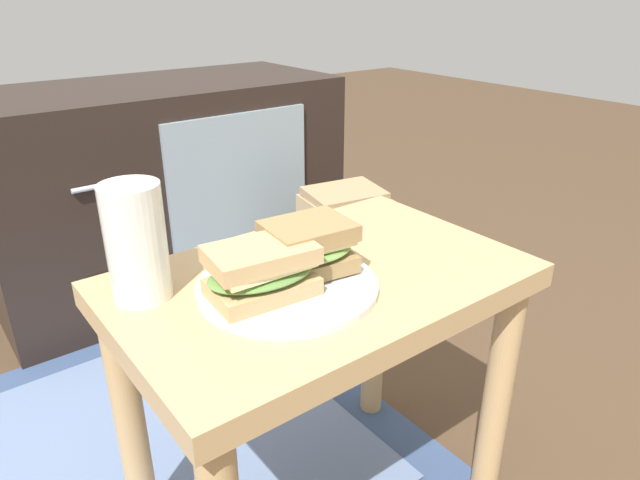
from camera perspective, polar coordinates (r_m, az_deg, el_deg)
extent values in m
cube|color=tan|center=(0.80, 0.06, -4.42)|extent=(0.56, 0.36, 0.04)
cylinder|color=tan|center=(1.00, 17.15, -14.97)|extent=(0.04, 0.04, 0.43)
cylinder|color=tan|center=(0.95, -18.21, -17.53)|extent=(0.04, 0.04, 0.43)
cylinder|color=tan|center=(1.15, 5.42, -8.16)|extent=(0.04, 0.04, 0.43)
cube|color=black|center=(1.70, -15.16, 5.09)|extent=(0.96, 0.44, 0.58)
cube|color=#8C9EA8|center=(1.55, -7.82, 4.36)|extent=(0.41, 0.01, 0.44)
cylinder|color=silver|center=(1.38, -21.90, 4.82)|extent=(0.08, 0.01, 0.01)
cylinder|color=silver|center=(1.46, -20.58, -3.33)|extent=(0.08, 0.01, 0.01)
cube|color=#384C72|center=(1.21, -17.83, -20.07)|extent=(0.97, 0.88, 0.01)
cube|color=slate|center=(1.20, -17.86, -19.92)|extent=(0.80, 0.72, 0.00)
cylinder|color=silver|center=(0.75, -3.26, -4.58)|extent=(0.24, 0.24, 0.01)
cube|color=tan|center=(0.71, -5.76, -4.63)|extent=(0.13, 0.09, 0.02)
ellipsoid|color=#608C42|center=(0.70, -5.82, -3.28)|extent=(0.14, 0.10, 0.02)
cube|color=beige|center=(0.70, -5.86, -2.48)|extent=(0.12, 0.08, 0.01)
cube|color=tan|center=(0.69, -5.91, -1.44)|extent=(0.14, 0.10, 0.02)
cube|color=#9E7A4C|center=(0.76, -0.98, -2.21)|extent=(0.12, 0.10, 0.02)
ellipsoid|color=#729E4C|center=(0.75, -0.99, -0.92)|extent=(0.13, 0.11, 0.02)
cube|color=beige|center=(0.75, -1.00, -0.16)|extent=(0.11, 0.09, 0.01)
cube|color=#9E7A4C|center=(0.74, -1.01, 0.82)|extent=(0.12, 0.10, 0.02)
cylinder|color=silver|center=(0.73, -17.81, -0.24)|extent=(0.07, 0.07, 0.15)
cylinder|color=orange|center=(0.74, -17.66, -1.34)|extent=(0.07, 0.07, 0.11)
cylinder|color=white|center=(0.72, -18.26, 3.07)|extent=(0.07, 0.07, 0.01)
cube|color=tan|center=(1.50, 2.34, -1.72)|extent=(0.22, 0.19, 0.33)
cube|color=tan|center=(1.44, 2.46, 4.62)|extent=(0.21, 0.16, 0.03)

